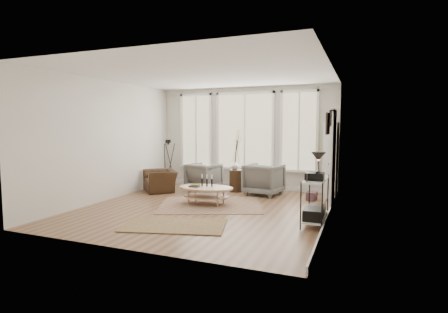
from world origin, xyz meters
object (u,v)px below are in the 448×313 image
at_px(accent_chair, 160,181).
at_px(low_shelf, 315,196).
at_px(armchair_left, 204,176).
at_px(bookcase, 331,160).
at_px(coffee_table, 206,191).
at_px(armchair_right, 264,179).
at_px(side_table, 237,162).

bearing_deg(accent_chair, low_shelf, 24.58).
distance_m(low_shelf, armchair_left, 4.11).
xyz_separation_m(bookcase, coffee_table, (-2.60, -1.86, -0.64)).
relative_size(bookcase, low_shelf, 1.58).
bearing_deg(bookcase, coffee_table, -144.43).
distance_m(coffee_table, armchair_right, 1.85).
distance_m(low_shelf, accent_chair, 4.65).
relative_size(coffee_table, accent_chair, 1.45).
height_order(side_table, accent_chair, side_table).
distance_m(coffee_table, side_table, 1.82).
xyz_separation_m(coffee_table, armchair_left, (-0.83, 1.69, 0.06)).
bearing_deg(coffee_table, bookcase, 35.57).
distance_m(bookcase, low_shelf, 2.56).
bearing_deg(accent_chair, armchair_left, 81.66).
bearing_deg(accent_chair, coffee_table, 17.13).
relative_size(low_shelf, armchair_left, 1.58).
xyz_separation_m(bookcase, accent_chair, (-4.41, -0.90, -0.66)).
xyz_separation_m(bookcase, side_table, (-2.46, -0.11, -0.15)).
bearing_deg(low_shelf, armchair_right, 125.25).
bearing_deg(coffee_table, armchair_right, 58.99).
relative_size(bookcase, accent_chair, 2.27).
bearing_deg(accent_chair, bookcase, 56.54).
bearing_deg(armchair_left, accent_chair, 49.09).
bearing_deg(bookcase, low_shelf, -91.28).
height_order(low_shelf, accent_chair, low_shelf).
relative_size(bookcase, coffee_table, 1.57).
bearing_deg(side_table, armchair_right, -11.34).
height_order(bookcase, accent_chair, bookcase).
distance_m(armchair_left, side_table, 1.05).
relative_size(low_shelf, accent_chair, 1.44).
relative_size(low_shelf, armchair_right, 1.45).
distance_m(bookcase, armchair_right, 1.75).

